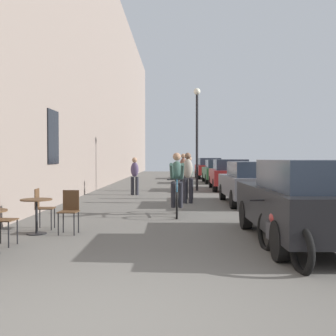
{
  "coord_description": "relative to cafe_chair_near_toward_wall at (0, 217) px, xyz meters",
  "views": [
    {
      "loc": [
        0.7,
        -3.82,
        1.56
      ],
      "look_at": [
        0.3,
        16.58,
        1.07
      ],
      "focal_mm": 43.82,
      "sensor_mm": 36.0,
      "label": 1
    }
  ],
  "objects": [
    {
      "name": "parked_motorcycle",
      "position": [
        4.76,
        -0.92,
        -0.11
      ],
      "size": [
        0.62,
        2.14,
        0.92
      ],
      "color": "black",
      "rests_on": "ground_plane"
    },
    {
      "name": "street_lamp",
      "position": [
        4.13,
        12.44,
        2.59
      ],
      "size": [
        0.32,
        0.32,
        4.9
      ],
      "color": "black",
      "rests_on": "ground_plane"
    },
    {
      "name": "parked_car_nearest",
      "position": [
        5.5,
        0.28,
        0.27
      ],
      "size": [
        1.86,
        4.32,
        1.53
      ],
      "color": "black",
      "rests_on": "ground_plane"
    },
    {
      "name": "parked_car_fifth",
      "position": [
        5.63,
        24.24,
        0.3
      ],
      "size": [
        1.94,
        4.45,
        1.57
      ],
      "color": "maroon",
      "rests_on": "ground_plane"
    },
    {
      "name": "parked_car_fourth",
      "position": [
        5.75,
        18.58,
        0.24
      ],
      "size": [
        1.76,
        4.11,
        1.46
      ],
      "color": "#23512D",
      "rests_on": "ground_plane"
    },
    {
      "name": "cafe_chair_mid_toward_street",
      "position": [
        0.19,
        1.69,
        0.0
      ],
      "size": [
        0.41,
        0.41,
        0.89
      ],
      "color": "black",
      "rests_on": "ground_plane"
    },
    {
      "name": "parked_car_third",
      "position": [
        5.74,
        12.95,
        0.26
      ],
      "size": [
        1.86,
        4.25,
        1.5
      ],
      "color": "maroon",
      "rests_on": "ground_plane"
    },
    {
      "name": "cafe_chair_near_toward_wall",
      "position": [
        0.0,
        0.0,
        0.0
      ],
      "size": [
        0.41,
        0.41,
        0.89
      ],
      "color": "black",
      "rests_on": "ground_plane"
    },
    {
      "name": "cafe_chair_mid_toward_wall",
      "position": [
        0.93,
        1.2,
        0.0
      ],
      "size": [
        0.39,
        0.39,
        0.89
      ],
      "color": "black",
      "rests_on": "ground_plane"
    },
    {
      "name": "ground_plane",
      "position": [
        2.43,
        -3.37,
        -0.52
      ],
      "size": [
        88.0,
        88.0,
        0.0
      ],
      "primitive_type": "plane",
      "color": "#5B5954"
    },
    {
      "name": "building_facade_left",
      "position": [
        -1.02,
        10.62,
        5.76
      ],
      "size": [
        0.54,
        68.0,
        12.56
      ],
      "color": "gray",
      "rests_on": "ground_plane"
    },
    {
      "name": "cyclist_on_bicycle",
      "position": [
        3.15,
        3.99,
        0.29
      ],
      "size": [
        0.52,
        1.76,
        1.74
      ],
      "color": "black",
      "rests_on": "ground_plane"
    },
    {
      "name": "pedestrian_mid",
      "position": [
        3.62,
        8.35,
        0.41
      ],
      "size": [
        0.37,
        0.29,
        1.64
      ],
      "color": "#26262D",
      "rests_on": "ground_plane"
    },
    {
      "name": "pedestrian_near",
      "position": [
        3.54,
        6.92,
        0.47
      ],
      "size": [
        0.35,
        0.25,
        1.75
      ],
      "color": "#26262D",
      "rests_on": "ground_plane"
    },
    {
      "name": "cafe_table_mid",
      "position": [
        0.27,
        1.12,
        0.0
      ],
      "size": [
        0.64,
        0.64,
        0.72
      ],
      "color": "black",
      "rests_on": "ground_plane"
    },
    {
      "name": "pedestrian_far",
      "position": [
        1.38,
        10.05,
        0.38
      ],
      "size": [
        0.38,
        0.3,
        1.59
      ],
      "color": "#26262D",
      "rests_on": "ground_plane"
    },
    {
      "name": "parked_car_second",
      "position": [
        5.65,
        6.65,
        0.23
      ],
      "size": [
        1.76,
        4.08,
        1.44
      ],
      "color": "#595960",
      "rests_on": "ground_plane"
    },
    {
      "name": "pedestrian_furthest",
      "position": [
        3.47,
        12.04,
        0.48
      ],
      "size": [
        0.36,
        0.27,
        1.77
      ],
      "color": "#26262D",
      "rests_on": "ground_plane"
    }
  ]
}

